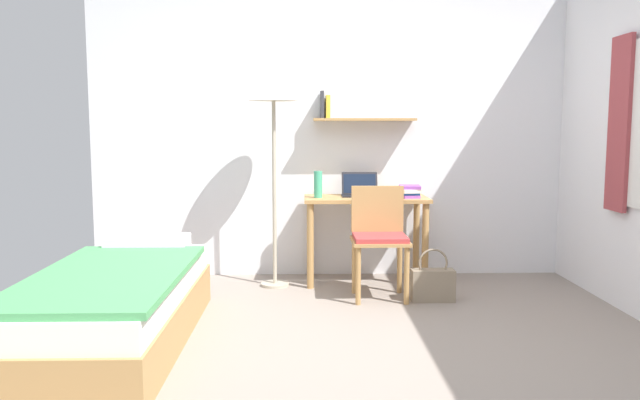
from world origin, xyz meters
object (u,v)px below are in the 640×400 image
object	(u,v)px
bed	(117,306)
book_stack	(409,191)
desk	(366,214)
water_bottle	(318,184)
standing_lamp	(274,99)
handbag	(433,284)
desk_chair	(379,235)
laptop	(360,190)

from	to	relation	value
bed	book_stack	distance (m)	2.58
bed	book_stack	xyz separation A→B (m)	(2.03, 1.49, 0.55)
desk	water_bottle	xyz separation A→B (m)	(-0.41, -0.05, 0.26)
standing_lamp	book_stack	xyz separation A→B (m)	(1.14, 0.08, -0.77)
standing_lamp	handbag	distance (m)	1.95
desk	water_bottle	size ratio (longest dim) A/B	4.65
book_stack	desk	bearing A→B (deg)	174.00
desk	desk_chair	bearing A→B (deg)	-83.00
water_bottle	handbag	distance (m)	1.26
desk_chair	handbag	world-z (taller)	desk_chair
desk_chair	handbag	bearing A→B (deg)	-18.69
water_bottle	bed	bearing A→B (deg)	-130.42
handbag	standing_lamp	bearing A→B (deg)	157.91
laptop	handbag	distance (m)	1.08
laptop	water_bottle	size ratio (longest dim) A/B	1.40
laptop	handbag	bearing A→B (deg)	-54.01
desk	book_stack	size ratio (longest dim) A/B	4.25
desk	laptop	distance (m)	0.22
desk	bed	bearing A→B (deg)	-137.50
desk	book_stack	distance (m)	0.42
bed	desk	bearing A→B (deg)	42.50
water_bottle	book_stack	distance (m)	0.78
bed	standing_lamp	size ratio (longest dim) A/B	1.14
bed	desk_chair	bearing A→B (deg)	31.25
desk	laptop	bearing A→B (deg)	119.87
standing_lamp	water_bottle	bearing A→B (deg)	10.22
laptop	water_bottle	xyz separation A→B (m)	(-0.37, -0.13, 0.06)
desk	desk_chair	world-z (taller)	desk_chair
bed	book_stack	world-z (taller)	book_stack
bed	book_stack	bearing A→B (deg)	36.25
desk_chair	book_stack	bearing A→B (deg)	55.39
book_stack	handbag	distance (m)	0.88
laptop	book_stack	distance (m)	0.42
water_bottle	book_stack	bearing A→B (deg)	0.85
desk_chair	water_bottle	xyz separation A→B (m)	(-0.47, 0.43, 0.36)
bed	standing_lamp	world-z (taller)	standing_lamp
desk	handbag	xyz separation A→B (m)	(0.46, -0.62, -0.46)
desk_chair	water_bottle	size ratio (longest dim) A/B	3.84
standing_lamp	water_bottle	size ratio (longest dim) A/B	7.82
water_bottle	handbag	size ratio (longest dim) A/B	0.55
water_bottle	laptop	bearing A→B (deg)	19.13
desk_chair	book_stack	distance (m)	0.61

